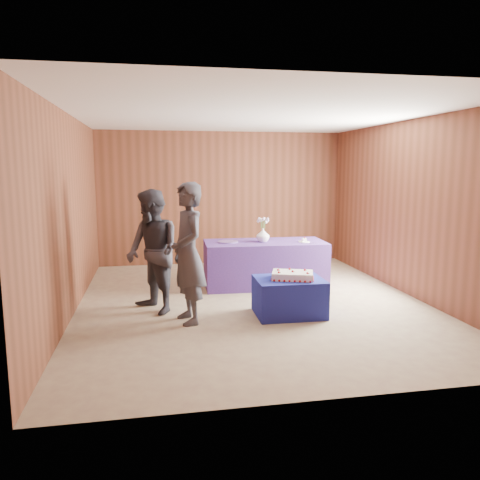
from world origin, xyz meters
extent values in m
plane|color=tan|center=(0.00, 0.00, 0.00)|extent=(6.00, 6.00, 0.00)
cube|color=brown|center=(0.00, 3.00, 1.35)|extent=(5.00, 0.04, 2.70)
cube|color=brown|center=(0.00, -3.00, 1.35)|extent=(5.00, 0.04, 2.70)
cube|color=brown|center=(-2.50, 0.00, 1.35)|extent=(0.04, 6.00, 2.70)
cube|color=brown|center=(2.50, 0.00, 1.35)|extent=(0.04, 6.00, 2.70)
cube|color=white|center=(0.00, 0.00, 2.70)|extent=(5.00, 6.00, 0.04)
cube|color=#1B1E96|center=(0.37, -0.67, 0.25)|extent=(0.91, 0.72, 0.50)
cube|color=#5B3189|center=(0.42, 0.94, 0.38)|extent=(2.03, 0.98, 0.75)
cube|color=white|center=(0.41, -0.70, 0.55)|extent=(0.62, 0.51, 0.10)
sphere|color=#A30C13|center=(0.10, -0.78, 0.51)|extent=(0.03, 0.03, 0.03)
sphere|color=#A30C13|center=(0.60, -0.95, 0.51)|extent=(0.03, 0.03, 0.03)
sphere|color=#A30C13|center=(0.21, -0.44, 0.51)|extent=(0.03, 0.03, 0.03)
sphere|color=#A30C13|center=(0.72, -0.61, 0.51)|extent=(0.03, 0.03, 0.03)
sphere|color=#A30C13|center=(0.23, -0.73, 0.61)|extent=(0.03, 0.03, 0.03)
cone|color=#12521A|center=(0.25, -0.73, 0.60)|extent=(0.02, 0.02, 0.02)
sphere|color=#A30C13|center=(0.57, -0.67, 0.61)|extent=(0.03, 0.03, 0.03)
cone|color=#12521A|center=(0.59, -0.67, 0.60)|extent=(0.02, 0.02, 0.02)
sphere|color=#A30C13|center=(0.41, -0.70, 0.61)|extent=(0.03, 0.03, 0.03)
cone|color=#12521A|center=(0.43, -0.70, 0.60)|extent=(0.02, 0.02, 0.02)
imported|color=white|center=(0.38, 0.93, 0.86)|extent=(0.28, 0.28, 0.23)
cylinder|color=#38692A|center=(0.42, 0.93, 1.04)|extent=(0.01, 0.01, 0.13)
sphere|color=#C6AEE1|center=(0.47, 0.93, 1.11)|extent=(0.04, 0.04, 0.04)
cylinder|color=#38692A|center=(0.41, 0.95, 1.04)|extent=(0.01, 0.01, 0.13)
sphere|color=white|center=(0.45, 0.97, 1.11)|extent=(0.04, 0.04, 0.04)
cylinder|color=#38692A|center=(0.40, 0.96, 1.04)|extent=(0.01, 0.01, 0.13)
sphere|color=#C6AEE1|center=(0.42, 1.00, 1.11)|extent=(0.04, 0.04, 0.04)
cylinder|color=#38692A|center=(0.38, 0.96, 1.04)|extent=(0.01, 0.01, 0.13)
sphere|color=white|center=(0.37, 1.01, 1.11)|extent=(0.04, 0.04, 0.04)
cylinder|color=#38692A|center=(0.36, 0.95, 1.04)|extent=(0.01, 0.01, 0.13)
sphere|color=#C6AEE1|center=(0.33, 0.99, 1.11)|extent=(0.04, 0.04, 0.04)
cylinder|color=#38692A|center=(0.35, 0.94, 1.04)|extent=(0.01, 0.01, 0.13)
sphere|color=white|center=(0.31, 0.95, 1.11)|extent=(0.04, 0.04, 0.04)
cylinder|color=#38692A|center=(0.35, 0.92, 1.04)|extent=(0.01, 0.01, 0.13)
sphere|color=#C6AEE1|center=(0.31, 0.91, 1.11)|extent=(0.04, 0.04, 0.04)
cylinder|color=#38692A|center=(0.36, 0.90, 1.04)|extent=(0.01, 0.01, 0.13)
sphere|color=white|center=(0.33, 0.87, 1.11)|extent=(0.04, 0.04, 0.04)
cylinder|color=#38692A|center=(0.38, 0.90, 1.04)|extent=(0.01, 0.01, 0.13)
sphere|color=#C6AEE1|center=(0.37, 0.85, 1.11)|extent=(0.04, 0.04, 0.04)
cylinder|color=#38692A|center=(0.40, 0.90, 1.04)|extent=(0.01, 0.01, 0.13)
sphere|color=white|center=(0.42, 0.86, 1.11)|extent=(0.04, 0.04, 0.04)
cylinder|color=#38692A|center=(0.41, 0.91, 1.04)|extent=(0.01, 0.01, 0.13)
sphere|color=#C6AEE1|center=(0.45, 0.88, 1.11)|extent=(0.04, 0.04, 0.04)
cylinder|color=#6C4F9E|center=(-0.20, 0.98, 0.76)|extent=(0.35, 0.35, 0.02)
cylinder|color=white|center=(1.05, 0.77, 0.76)|extent=(0.21, 0.21, 0.01)
cube|color=white|center=(1.05, 0.77, 0.79)|extent=(0.06, 0.06, 0.06)
sphere|color=#A30C13|center=(1.05, 0.75, 0.83)|extent=(0.02, 0.02, 0.02)
cube|color=#AEAFB3|center=(1.09, 0.64, 0.75)|extent=(0.26, 0.05, 0.00)
imported|color=#373741|center=(-0.98, -0.72, 0.90)|extent=(0.57, 0.74, 1.80)
imported|color=#31303A|center=(-1.42, -0.22, 0.85)|extent=(0.97, 1.03, 1.69)
camera|label=1|loc=(-1.40, -6.56, 1.97)|focal=35.00mm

